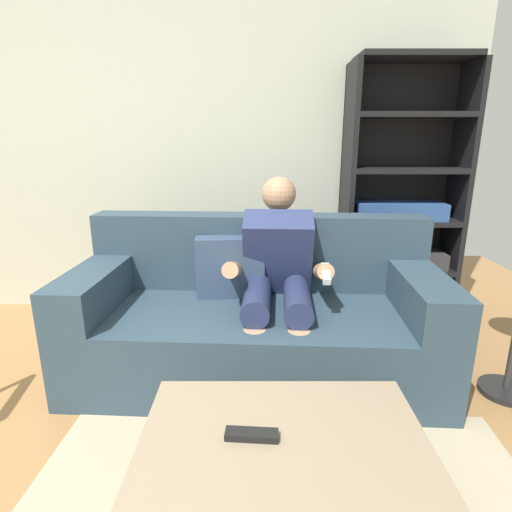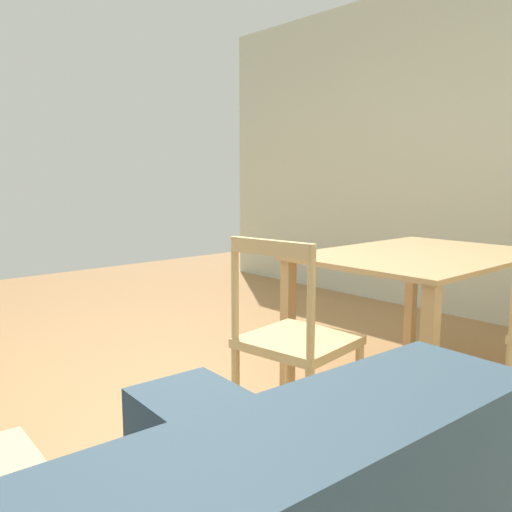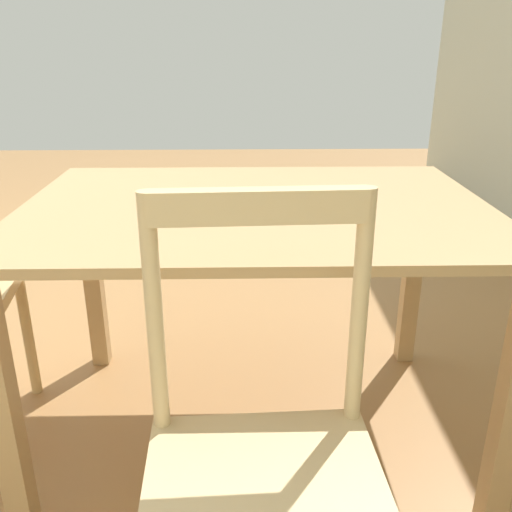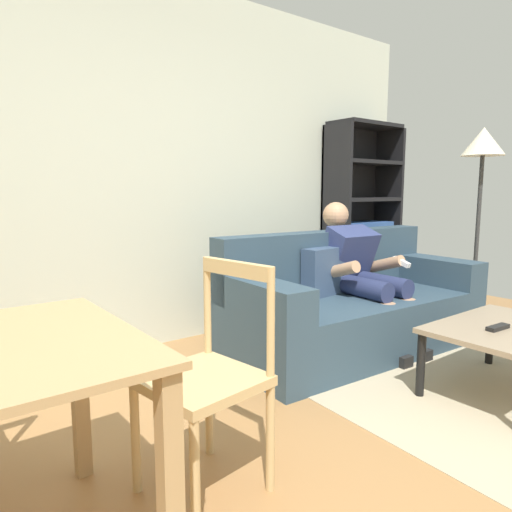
% 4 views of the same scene
% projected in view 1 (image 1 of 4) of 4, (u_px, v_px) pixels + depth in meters
% --- Properties ---
extents(wall_back, '(6.07, 0.12, 2.76)m').
position_uv_depth(wall_back, '(75.00, 131.00, 3.11)').
color(wall_back, beige).
rests_on(wall_back, ground_plane).
extents(couch, '(2.08, 0.99, 0.88)m').
position_uv_depth(couch, '(256.00, 317.00, 2.41)').
color(couch, '#2D4251').
rests_on(couch, ground_plane).
extents(person_lounging, '(0.61, 0.97, 1.11)m').
position_uv_depth(person_lounging, '(278.00, 275.00, 2.36)').
color(person_lounging, navy).
rests_on(person_lounging, ground_plane).
extents(coffee_table, '(0.92, 0.67, 0.41)m').
position_uv_depth(coffee_table, '(284.00, 454.00, 1.32)').
color(coffee_table, gray).
rests_on(coffee_table, ground_plane).
extents(tv_remote, '(0.17, 0.06, 0.02)m').
position_uv_depth(tv_remote, '(252.00, 435.00, 1.31)').
color(tv_remote, black).
rests_on(tv_remote, coffee_table).
extents(bookshelf, '(0.84, 0.36, 1.87)m').
position_uv_depth(bookshelf, '(399.00, 224.00, 3.06)').
color(bookshelf, black).
rests_on(bookshelf, ground_plane).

